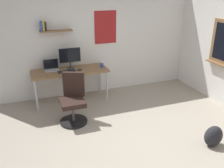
# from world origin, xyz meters

# --- Properties ---
(ground_plane) EXTENTS (5.20, 5.20, 0.00)m
(ground_plane) POSITION_xyz_m (0.00, 0.00, 0.00)
(ground_plane) COLOR #9E9384
(ground_plane) RESTS_ON ground
(wall_back) EXTENTS (5.00, 0.30, 2.60)m
(wall_back) POSITION_xyz_m (-0.00, 2.45, 1.30)
(wall_back) COLOR silver
(wall_back) RESTS_ON ground
(desk) EXTENTS (1.64, 0.64, 0.73)m
(desk) POSITION_xyz_m (-0.65, 2.05, 0.66)
(desk) COLOR olive
(desk) RESTS_ON ground
(office_chair) EXTENTS (0.54, 0.55, 0.95)m
(office_chair) POSITION_xyz_m (-0.78, 1.15, 0.41)
(office_chair) COLOR black
(office_chair) RESTS_ON ground
(laptop) EXTENTS (0.31, 0.21, 0.23)m
(laptop) POSITION_xyz_m (-1.02, 2.20, 0.78)
(laptop) COLOR #ADAFB5
(laptop) RESTS_ON desk
(monitor_primary) EXTENTS (0.46, 0.17, 0.46)m
(monitor_primary) POSITION_xyz_m (-0.61, 2.15, 1.00)
(monitor_primary) COLOR #38383D
(monitor_primary) RESTS_ON desk
(keyboard) EXTENTS (0.37, 0.13, 0.02)m
(keyboard) POSITION_xyz_m (-0.74, 1.97, 0.74)
(keyboard) COLOR black
(keyboard) RESTS_ON desk
(computer_mouse) EXTENTS (0.10, 0.06, 0.03)m
(computer_mouse) POSITION_xyz_m (-0.46, 1.97, 0.75)
(computer_mouse) COLOR #262628
(computer_mouse) RESTS_ON desk
(coffee_mug) EXTENTS (0.08, 0.08, 0.09)m
(coffee_mug) POSITION_xyz_m (0.07, 2.02, 0.78)
(coffee_mug) COLOR #334CA5
(coffee_mug) RESTS_ON desk
(backpack) EXTENTS (0.32, 0.22, 0.36)m
(backpack) POSITION_xyz_m (1.18, -0.39, 0.18)
(backpack) COLOR #232328
(backpack) RESTS_ON ground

